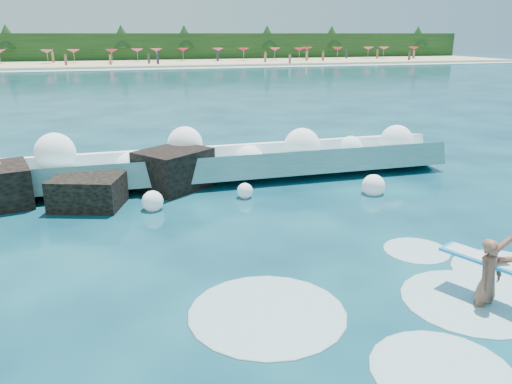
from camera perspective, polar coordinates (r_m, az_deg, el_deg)
ground at (r=10.67m, az=-4.83°, el=-10.00°), size 200.00×200.00×0.00m
beach at (r=87.44m, az=-15.43°, el=13.94°), size 140.00×20.00×0.40m
wet_band at (r=76.47m, az=-15.21°, el=13.39°), size 140.00×5.00×0.08m
treeline at (r=97.34m, az=-15.69°, el=15.59°), size 140.00×4.00×5.00m
breaking_wave at (r=17.73m, az=-4.02°, el=3.09°), size 16.48×2.64×1.42m
rock_cluster at (r=16.37m, az=-19.91°, el=0.78°), size 8.60×3.59×1.53m
surfer_with_board at (r=10.39m, az=25.26°, el=-8.80°), size 1.39×2.84×1.65m
wave_spray at (r=17.47m, az=-4.07°, el=4.39°), size 15.19×4.51×2.01m
surf_foam at (r=10.20m, az=17.34°, el=-12.21°), size 9.13×5.95×0.15m
beach_umbrellas at (r=89.36m, az=-15.52°, el=15.32°), size 112.57×6.45×0.50m
beachgoers at (r=85.25m, az=-23.43°, el=13.69°), size 102.59×14.17×1.93m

